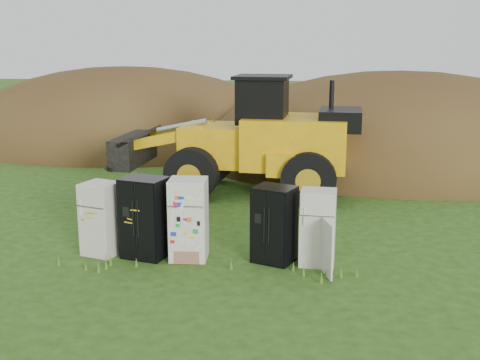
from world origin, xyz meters
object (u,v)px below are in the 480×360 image
object	(u,v)px
fridge_black_right	(274,224)
wheel_loader	(233,135)
fridge_black_side	(145,218)
fridge_leftmost	(101,219)
fridge_sticker	(188,219)
fridge_open_door	(318,227)

from	to	relation	value
fridge_black_right	wheel_loader	size ratio (longest dim) A/B	0.22
fridge_black_side	fridge_black_right	xyz separation A→B (m)	(2.86, 0.02, -0.06)
fridge_leftmost	fridge_black_right	bearing A→B (deg)	17.25
fridge_leftmost	fridge_sticker	size ratio (longest dim) A/B	0.92
fridge_leftmost	fridge_sticker	bearing A→B (deg)	15.56
fridge_open_door	wheel_loader	size ratio (longest dim) A/B	0.21
fridge_open_door	fridge_leftmost	bearing A→B (deg)	-176.79
fridge_leftmost	wheel_loader	distance (m)	6.43
fridge_black_side	fridge_open_door	distance (m)	3.79
fridge_sticker	fridge_black_right	bearing A→B (deg)	-1.34
fridge_leftmost	fridge_open_door	world-z (taller)	fridge_leftmost
fridge_black_side	wheel_loader	distance (m)	6.18
fridge_open_door	fridge_black_right	bearing A→B (deg)	-179.10
fridge_black_side	wheel_loader	world-z (taller)	wheel_loader
fridge_black_side	wheel_loader	bearing A→B (deg)	93.64
wheel_loader	fridge_open_door	bearing A→B (deg)	-62.81
fridge_black_side	fridge_sticker	world-z (taller)	fridge_sticker
fridge_black_side	wheel_loader	size ratio (longest dim) A/B	0.24
fridge_leftmost	wheel_loader	xyz separation A→B (m)	(2.21, 5.95, 1.02)
fridge_open_door	wheel_loader	distance (m)	6.63
fridge_black_side	fridge_open_door	size ratio (longest dim) A/B	1.10
fridge_leftmost	fridge_open_door	bearing A→B (deg)	16.69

